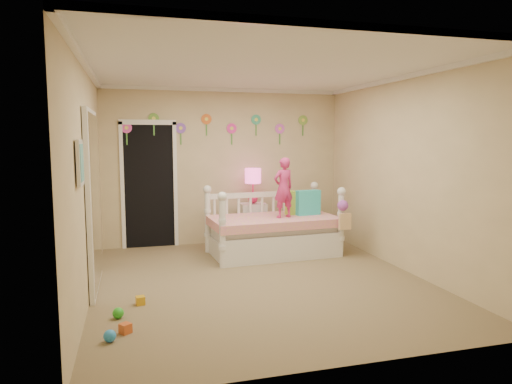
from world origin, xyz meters
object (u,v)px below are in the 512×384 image
object	(u,v)px
daybed	(273,221)
child	(283,188)
nightstand	(253,224)
table_lamp	(253,180)

from	to	relation	value
daybed	child	xyz separation A→B (m)	(0.13, -0.11, 0.51)
nightstand	table_lamp	size ratio (longest dim) A/B	1.19
daybed	child	distance (m)	0.54
child	table_lamp	world-z (taller)	child
child	table_lamp	xyz separation A→B (m)	(-0.25, 0.83, 0.05)
nightstand	table_lamp	world-z (taller)	table_lamp
daybed	table_lamp	distance (m)	0.92
daybed	child	bearing A→B (deg)	-44.42
child	nightstand	bearing A→B (deg)	-87.98
child	table_lamp	distance (m)	0.87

